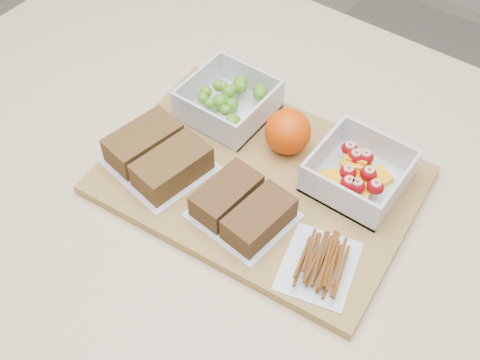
{
  "coord_description": "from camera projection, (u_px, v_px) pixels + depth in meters",
  "views": [
    {
      "loc": [
        0.31,
        -0.42,
        1.56
      ],
      "look_at": [
        -0.0,
        -0.0,
        0.93
      ],
      "focal_mm": 45.0,
      "sensor_mm": 36.0,
      "label": 1
    }
  ],
  "objects": [
    {
      "name": "grape_container",
      "position": [
        230.0,
        101.0,
        0.9
      ],
      "size": [
        0.12,
        0.12,
        0.05
      ],
      "color": "silver",
      "rests_on": "cutting_board"
    },
    {
      "name": "fruit_container",
      "position": [
        358.0,
        174.0,
        0.82
      ],
      "size": [
        0.12,
        0.12,
        0.05
      ],
      "color": "silver",
      "rests_on": "cutting_board"
    },
    {
      "name": "orange",
      "position": [
        288.0,
        132.0,
        0.85
      ],
      "size": [
        0.07,
        0.07,
        0.07
      ],
      "primitive_type": "sphere",
      "color": "#E94805",
      "rests_on": "cutting_board"
    },
    {
      "name": "sandwich_bag_left",
      "position": [
        158.0,
        155.0,
        0.84
      ],
      "size": [
        0.16,
        0.14,
        0.04
      ],
      "color": "silver",
      "rests_on": "cutting_board"
    },
    {
      "name": "counter",
      "position": [
        241.0,
        332.0,
        1.19
      ],
      "size": [
        1.2,
        0.9,
        0.9
      ],
      "primitive_type": "cube",
      "color": "beige",
      "rests_on": "ground"
    },
    {
      "name": "cutting_board",
      "position": [
        259.0,
        180.0,
        0.85
      ],
      "size": [
        0.44,
        0.33,
        0.02
      ],
      "primitive_type": "cube",
      "rotation": [
        0.0,
        0.0,
        0.08
      ],
      "color": "#A48043",
      "rests_on": "counter"
    },
    {
      "name": "pretzel_bag",
      "position": [
        320.0,
        261.0,
        0.74
      ],
      "size": [
        0.11,
        0.12,
        0.02
      ],
      "color": "silver",
      "rests_on": "cutting_board"
    },
    {
      "name": "sandwich_bag_center",
      "position": [
        243.0,
        207.0,
        0.78
      ],
      "size": [
        0.13,
        0.12,
        0.04
      ],
      "color": "silver",
      "rests_on": "cutting_board"
    }
  ]
}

